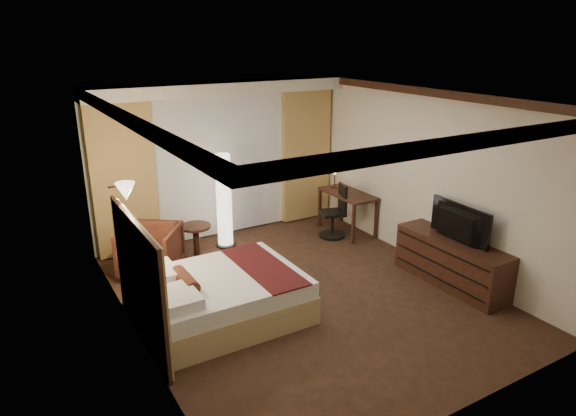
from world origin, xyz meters
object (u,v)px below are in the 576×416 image
bed (222,297)px  office_chair (333,211)px  floor_lamp (224,201)px  armchair (150,248)px  side_table (196,241)px  television (455,220)px  desk (347,212)px  dresser (451,262)px

bed → office_chair: 3.20m
office_chair → floor_lamp: bearing=178.7°
armchair → side_table: armchair is taller
side_table → television: size_ratio=0.51×
side_table → desk: 2.78m
floor_lamp → television: 3.68m
dresser → television: bearing=180.0°
bed → floor_lamp: floor_lamp is taller
armchair → side_table: bearing=54.3°
floor_lamp → desk: size_ratio=1.43×
floor_lamp → dresser: floor_lamp is taller
armchair → television: size_ratio=0.79×
dresser → television: (-0.03, 0.00, 0.65)m
bed → dresser: 3.31m
floor_lamp → office_chair: 1.93m
desk → armchair: bearing=178.4°
office_chair → dresser: 2.40m
dresser → floor_lamp: bearing=126.8°
bed → desk: size_ratio=1.74×
armchair → side_table: size_ratio=1.54×
dresser → television: 0.65m
bed → television: television is taller
armchair → floor_lamp: floor_lamp is taller
side_table → office_chair: bearing=-9.7°
side_table → bed: bearing=-101.7°
bed → dresser: dresser is taller
side_table → floor_lamp: (0.59, 0.18, 0.54)m
office_chair → dresser: bearing=-63.4°
bed → television: size_ratio=1.87×
office_chair → dresser: size_ratio=0.54×
armchair → office_chair: office_chair is taller
armchair → desk: armchair is taller
side_table → television: 3.99m
armchair → dresser: armchair is taller
bed → television: 3.36m
bed → armchair: (-0.41, 1.70, 0.13)m
bed → office_chair: bearing=28.9°
office_chair → television: size_ratio=0.92×
side_table → dresser: dresser is taller
side_table → office_chair: office_chair is taller
armchair → television: 4.42m
side_table → floor_lamp: size_ratio=0.34×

